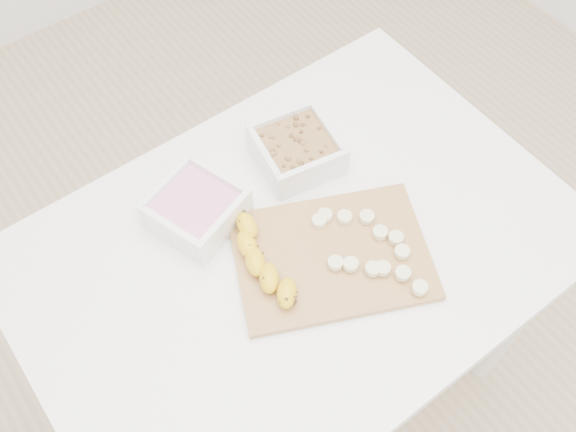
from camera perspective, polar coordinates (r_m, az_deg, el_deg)
ground at (r=1.85m, az=0.57°, el=-14.27°), size 3.50×3.50×0.00m
table at (r=1.25m, az=0.82°, el=-4.79°), size 1.00×0.70×0.75m
bowl_yogurt at (r=1.18m, az=-8.15°, el=0.68°), size 0.19×0.19×0.07m
bowl_granola at (r=1.25m, az=0.77°, el=5.95°), size 0.17×0.17×0.07m
cutting_board at (r=1.15m, az=3.91°, el=-3.58°), size 0.41×0.36×0.01m
banana at (r=1.11m, az=-2.15°, el=-4.09°), size 0.12×0.21×0.03m
banana_slices at (r=1.15m, az=7.17°, el=-2.75°), size 0.15×0.24×0.02m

